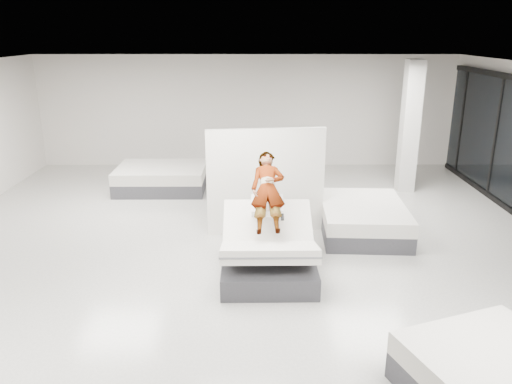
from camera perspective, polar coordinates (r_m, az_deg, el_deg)
room at (r=7.80m, az=-1.88°, el=1.35°), size 14.00×14.04×3.20m
hero_bed at (r=8.24m, az=1.40°, el=-6.83°), size 1.52×1.99×1.14m
person at (r=8.23m, az=1.36°, el=-0.92°), size 0.58×1.28×1.44m
remote at (r=7.97m, az=3.02°, el=-2.87°), size 0.05×0.14×0.08m
divider_panel at (r=9.66m, az=1.13°, el=1.19°), size 2.29×0.37×2.08m
flat_bed_right_far at (r=10.09m, az=12.10°, el=-2.98°), size 1.71×2.21×0.59m
flat_bed_left_far at (r=12.76m, az=-10.73°, el=1.58°), size 2.18×1.64×0.60m
column at (r=12.74m, az=17.16°, el=7.09°), size 0.40×0.40×3.20m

